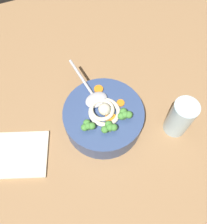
% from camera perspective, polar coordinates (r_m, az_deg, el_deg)
% --- Properties ---
extents(table_slab, '(1.24, 1.24, 0.03)m').
position_cam_1_polar(table_slab, '(0.67, -0.95, -4.78)').
color(table_slab, '#936D47').
rests_on(table_slab, ground).
extents(soup_bowl, '(0.21, 0.21, 0.07)m').
position_cam_1_polar(soup_bowl, '(0.64, -0.00, -1.33)').
color(soup_bowl, '#334775').
rests_on(soup_bowl, table_slab).
extents(noodle_pile, '(0.09, 0.09, 0.04)m').
position_cam_1_polar(noodle_pile, '(0.60, 0.09, 0.32)').
color(noodle_pile, beige).
rests_on(noodle_pile, soup_bowl).
extents(soup_spoon, '(0.07, 0.18, 0.02)m').
position_cam_1_polar(soup_spoon, '(0.62, -2.38, 3.94)').
color(soup_spoon, '#B7B7BC').
rests_on(soup_spoon, soup_bowl).
extents(broccoli_floret_beside_noodles, '(0.04, 0.03, 0.03)m').
position_cam_1_polar(broccoli_floret_beside_noodles, '(0.57, -3.79, -3.29)').
color(broccoli_floret_beside_noodles, '#7A9E60').
rests_on(broccoli_floret_beside_noodles, soup_bowl).
extents(broccoli_floret_left, '(0.04, 0.03, 0.03)m').
position_cam_1_polar(broccoli_floret_left, '(0.57, 1.51, -3.65)').
color(broccoli_floret_left, '#7A9E60').
rests_on(broccoli_floret_left, soup_bowl).
extents(broccoli_floret_near_spoon, '(0.04, 0.03, 0.03)m').
position_cam_1_polar(broccoli_floret_near_spoon, '(0.59, 5.10, -0.57)').
color(broccoli_floret_near_spoon, '#7A9E60').
rests_on(broccoli_floret_near_spoon, soup_bowl).
extents(carrot_slice_far, '(0.02, 0.02, 0.00)m').
position_cam_1_polar(carrot_slice_far, '(0.62, 4.13, 2.19)').
color(carrot_slice_far, orange).
rests_on(carrot_slice_far, soup_bowl).
extents(carrot_slice_front, '(0.03, 0.03, 0.01)m').
position_cam_1_polar(carrot_slice_front, '(0.60, 1.73, -1.54)').
color(carrot_slice_front, orange).
rests_on(carrot_slice_front, soup_bowl).
extents(carrot_slice_extra_b, '(0.02, 0.02, 0.01)m').
position_cam_1_polar(carrot_slice_extra_b, '(0.64, -1.20, 5.50)').
color(carrot_slice_extra_b, orange).
rests_on(carrot_slice_extra_b, soup_bowl).
extents(drinking_glass, '(0.06, 0.06, 0.12)m').
position_cam_1_polar(drinking_glass, '(0.64, 17.98, -1.34)').
color(drinking_glass, silver).
rests_on(drinking_glass, table_slab).
extents(folded_napkin, '(0.17, 0.16, 0.01)m').
position_cam_1_polar(folded_napkin, '(0.67, -19.23, -9.61)').
color(folded_napkin, beige).
rests_on(folded_napkin, table_slab).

